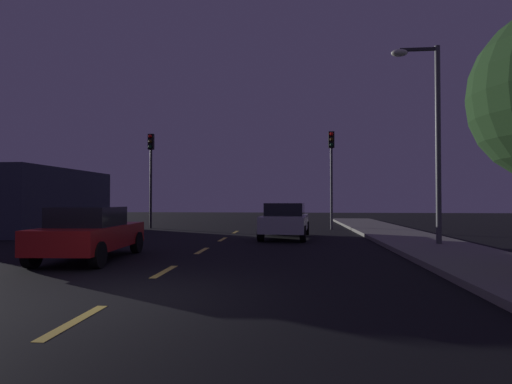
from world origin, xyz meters
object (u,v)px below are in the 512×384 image
Objects in this scene: traffic_signal_right at (331,161)px; car_stopped_ahead at (285,220)px; street_lamp_right at (431,126)px; traffic_signal_left at (151,163)px; car_adjacent_lane at (90,233)px.

traffic_signal_right is 6.58m from car_stopped_ahead.
traffic_signal_right is 0.79× the size of street_lamp_right.
car_adjacent_lane is (2.66, -12.13, -3.04)m from traffic_signal_left.
traffic_signal_left reaches higher than car_adjacent_lane.
traffic_signal_right reaches higher than car_stopped_ahead.
traffic_signal_left is 9.93m from car_stopped_ahead.
traffic_signal_left is 10.27m from traffic_signal_right.
traffic_signal_left is 1.33× the size of car_adjacent_lane.
traffic_signal_right is 14.63m from car_adjacent_lane.
traffic_signal_right is 8.86m from street_lamp_right.
street_lamp_right is (12.81, -8.49, 0.36)m from traffic_signal_left.
car_stopped_ahead is at bearing -34.18° from traffic_signal_left.
car_adjacent_lane is 0.60× the size of street_lamp_right.
traffic_signal_left is 15.37m from street_lamp_right.
car_stopped_ahead is 8.55m from car_adjacent_lane.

